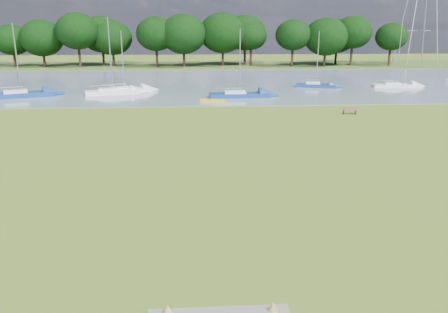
{
  "coord_description": "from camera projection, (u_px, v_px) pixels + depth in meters",
  "views": [
    {
      "loc": [
        -0.55,
        -23.64,
        8.18
      ],
      "look_at": [
        0.83,
        -2.0,
        1.68
      ],
      "focal_mm": 35.0,
      "sensor_mm": 36.0,
      "label": 1
    }
  ],
  "objects": [
    {
      "name": "river",
      "position": [
        200.0,
        83.0,
        65.14
      ],
      "size": [
        220.0,
        40.0,
        0.1
      ],
      "primitive_type": "cube",
      "color": "slate",
      "rests_on": "ground"
    },
    {
      "name": "kayak",
      "position": [
        213.0,
        101.0,
        48.62
      ],
      "size": [
        2.99,
        1.58,
        0.29
      ],
      "primitive_type": "cube",
      "rotation": [
        0.0,
        0.0,
        -0.33
      ],
      "color": "yellow",
      "rests_on": "river"
    },
    {
      "name": "sailboat_4",
      "position": [
        20.0,
        93.0,
        51.72
      ],
      "size": [
        7.62,
        4.77,
        8.49
      ],
      "rotation": [
        0.0,
        0.0,
        0.4
      ],
      "color": "navy",
      "rests_on": "river"
    },
    {
      "name": "ground",
      "position": [
        207.0,
        175.0,
        24.98
      ],
      "size": [
        220.0,
        220.0,
        0.0
      ],
      "primitive_type": "plane",
      "color": "olive"
    },
    {
      "name": "far_bank",
      "position": [
        198.0,
        66.0,
        93.82
      ],
      "size": [
        220.0,
        20.0,
        0.4
      ],
      "primitive_type": "cube",
      "color": "#4C6626",
      "rests_on": "ground"
    },
    {
      "name": "sailboat_3",
      "position": [
        112.0,
        90.0,
        54.0
      ],
      "size": [
        6.85,
        3.37,
        9.12
      ],
      "rotation": [
        0.0,
        0.0,
        0.24
      ],
      "color": "white",
      "rests_on": "river"
    },
    {
      "name": "riverbank_bench",
      "position": [
        350.0,
        110.0,
        41.91
      ],
      "size": [
        1.35,
        0.43,
        0.83
      ],
      "rotation": [
        0.0,
        0.0,
        -0.02
      ],
      "color": "brown",
      "rests_on": "ground"
    },
    {
      "name": "sailboat_2",
      "position": [
        316.0,
        84.0,
        60.21
      ],
      "size": [
        5.65,
        3.08,
        7.45
      ],
      "rotation": [
        0.0,
        0.0,
        -0.3
      ],
      "color": "navy",
      "rests_on": "river"
    },
    {
      "name": "tree_line",
      "position": [
        134.0,
        35.0,
        87.35
      ],
      "size": [
        116.96,
        8.95,
        10.83
      ],
      "color": "black",
      "rests_on": "far_bank"
    },
    {
      "name": "sailboat_5",
      "position": [
        124.0,
        89.0,
        55.12
      ],
      "size": [
        6.98,
        4.33,
        7.6
      ],
      "rotation": [
        0.0,
        0.0,
        0.39
      ],
      "color": "white",
      "rests_on": "river"
    },
    {
      "name": "sailboat_6",
      "position": [
        395.0,
        84.0,
        60.28
      ],
      "size": [
        6.33,
        2.16,
        8.35
      ],
      "rotation": [
        0.0,
        0.0,
        -0.07
      ],
      "color": "white",
      "rests_on": "river"
    },
    {
      "name": "sailboat_1",
      "position": [
        239.0,
        93.0,
        51.82
      ],
      "size": [
        7.25,
        2.33,
        7.84
      ],
      "rotation": [
        0.0,
        0.0,
        0.05
      ],
      "color": "navy",
      "rests_on": "river"
    }
  ]
}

